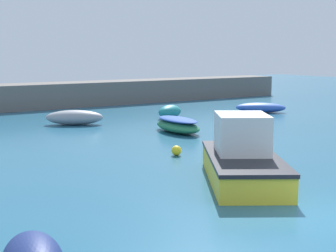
{
  "coord_description": "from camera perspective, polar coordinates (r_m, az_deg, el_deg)",
  "views": [
    {
      "loc": [
        -9.69,
        -7.17,
        4.15
      ],
      "look_at": [
        1.39,
        10.14,
        0.94
      ],
      "focal_mm": 50.0,
      "sensor_mm": 36.0,
      "label": 1
    }
  ],
  "objects": [
    {
      "name": "rowboat_with_red_cover",
      "position": [
        24.75,
        1.18,
        0.15
      ],
      "size": [
        1.55,
        3.5,
        0.8
      ],
      "rotation": [
        0.0,
        0.0,
        1.55
      ],
      "color": "#287A4C",
      "rests_on": "ground_plane"
    },
    {
      "name": "fishing_dinghy_green",
      "position": [
        30.09,
        0.22,
        1.76
      ],
      "size": [
        2.24,
        1.82,
        0.86
      ],
      "rotation": [
        0.0,
        0.0,
        3.54
      ],
      "color": "teal",
      "rests_on": "ground_plane"
    },
    {
      "name": "harbor_breakwater",
      "position": [
        36.71,
        -17.23,
        3.45
      ],
      "size": [
        48.29,
        3.16,
        1.88
      ],
      "primitive_type": "cube",
      "color": "#66605B",
      "rests_on": "ground_plane"
    },
    {
      "name": "rowboat_blue_near",
      "position": [
        27.87,
        -11.33,
        1.03
      ],
      "size": [
        3.51,
        2.77,
        0.87
      ],
      "rotation": [
        0.0,
        0.0,
        2.61
      ],
      "color": "gray",
      "rests_on": "ground_plane"
    },
    {
      "name": "mooring_buoy_yellow",
      "position": [
        19.15,
        1.03,
        -3.01
      ],
      "size": [
        0.42,
        0.42,
        0.42
      ],
      "primitive_type": "sphere",
      "color": "yellow",
      "rests_on": "ground_plane"
    },
    {
      "name": "motorboat_grey_hull",
      "position": [
        15.54,
        9.09,
        -3.83
      ],
      "size": [
        4.56,
        5.48,
        2.17
      ],
      "rotation": [
        0.0,
        0.0,
        4.16
      ],
      "color": "yellow",
      "rests_on": "ground_plane"
    },
    {
      "name": "rowboat_white_midwater",
      "position": [
        33.72,
        11.23,
        2.22
      ],
      "size": [
        3.57,
        3.29,
        0.69
      ],
      "rotation": [
        0.0,
        0.0,
        5.59
      ],
      "color": "#2D56B7",
      "rests_on": "ground_plane"
    }
  ]
}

